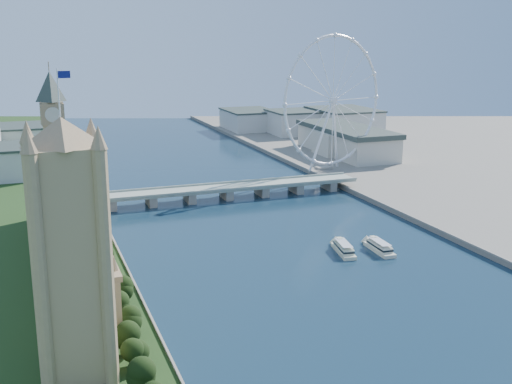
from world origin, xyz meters
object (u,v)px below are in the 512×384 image
victoria_tower (69,242)px  tour_boat_near (343,253)px  london_eye (333,101)px  tour_boat_far (379,251)px

victoria_tower → tour_boat_near: victoria_tower is taller
london_eye → tour_boat_near: bearing=-114.7°
london_eye → tour_boat_far: london_eye is taller
victoria_tower → tour_boat_far: size_ratio=3.59×
tour_boat_near → tour_boat_far: size_ratio=1.00×
victoria_tower → tour_boat_far: 210.83m
tour_boat_near → london_eye: bearing=76.0°
london_eye → tour_boat_far: 231.64m
victoria_tower → london_eye: london_eye is taller
victoria_tower → london_eye: bearing=49.6°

